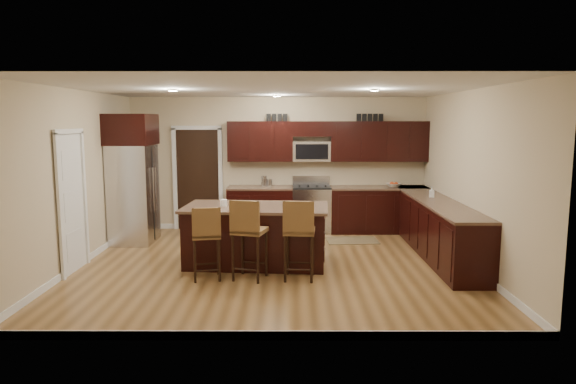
{
  "coord_description": "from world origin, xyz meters",
  "views": [
    {
      "loc": [
        0.24,
        -7.74,
        2.24
      ],
      "look_at": [
        0.21,
        0.4,
        1.1
      ],
      "focal_mm": 32.0,
      "sensor_mm": 36.0,
      "label": 1
    }
  ],
  "objects_px": {
    "island": "(256,237)",
    "stool_mid": "(248,230)",
    "stool_right": "(299,230)",
    "range": "(311,209)",
    "stool_left": "(206,234)",
    "refrigerator": "(133,177)"
  },
  "relations": [
    {
      "from": "island",
      "to": "stool_right",
      "type": "distance_m",
      "value": 1.11
    },
    {
      "from": "stool_mid",
      "to": "refrigerator",
      "type": "xyz_separation_m",
      "value": [
        -2.28,
        2.28,
        0.49
      ]
    },
    {
      "from": "stool_mid",
      "to": "range",
      "type": "bearing_deg",
      "value": 88.16
    },
    {
      "from": "stool_right",
      "to": "range",
      "type": "bearing_deg",
      "value": 89.63
    },
    {
      "from": "stool_mid",
      "to": "refrigerator",
      "type": "bearing_deg",
      "value": 150.91
    },
    {
      "from": "island",
      "to": "stool_right",
      "type": "bearing_deg",
      "value": -48.27
    },
    {
      "from": "island",
      "to": "stool_right",
      "type": "height_order",
      "value": "stool_right"
    },
    {
      "from": "range",
      "to": "island",
      "type": "distance_m",
      "value": 2.54
    },
    {
      "from": "refrigerator",
      "to": "range",
      "type": "bearing_deg",
      "value": 15.48
    },
    {
      "from": "stool_left",
      "to": "island",
      "type": "bearing_deg",
      "value": 41.66
    },
    {
      "from": "range",
      "to": "stool_mid",
      "type": "bearing_deg",
      "value": -107.78
    },
    {
      "from": "island",
      "to": "stool_mid",
      "type": "relative_size",
      "value": 1.99
    },
    {
      "from": "island",
      "to": "stool_right",
      "type": "relative_size",
      "value": 2.0
    },
    {
      "from": "stool_left",
      "to": "stool_mid",
      "type": "xyz_separation_m",
      "value": [
        0.58,
        -0.0,
        0.06
      ]
    },
    {
      "from": "stool_right",
      "to": "refrigerator",
      "type": "bearing_deg",
      "value": 147.84
    },
    {
      "from": "stool_left",
      "to": "stool_mid",
      "type": "height_order",
      "value": "stool_mid"
    },
    {
      "from": "range",
      "to": "refrigerator",
      "type": "xyz_separation_m",
      "value": [
        -3.3,
        -0.91,
        0.73
      ]
    },
    {
      "from": "island",
      "to": "stool_mid",
      "type": "distance_m",
      "value": 0.9
    },
    {
      "from": "refrigerator",
      "to": "island",
      "type": "bearing_deg",
      "value": -31.53
    },
    {
      "from": "range",
      "to": "stool_right",
      "type": "height_order",
      "value": "stool_right"
    },
    {
      "from": "stool_mid",
      "to": "refrigerator",
      "type": "height_order",
      "value": "refrigerator"
    },
    {
      "from": "stool_left",
      "to": "stool_right",
      "type": "relative_size",
      "value": 0.92
    }
  ]
}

